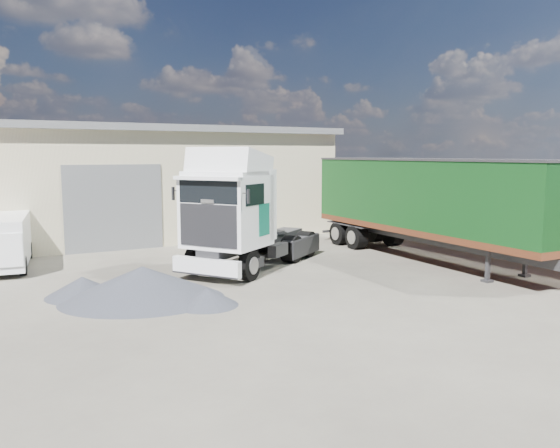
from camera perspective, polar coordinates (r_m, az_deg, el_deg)
name	(u,v)px	position (r m, az deg, el deg)	size (l,w,h in m)	color
ground	(266,300)	(15.24, -1.49, -7.99)	(120.00, 120.00, 0.00)	#2C2923
warehouse	(1,183)	(29.15, -27.13, 3.84)	(30.60, 12.60, 5.42)	#C1BA94
brick_boundary_wall	(426,214)	(26.49, 15.06, 1.06)	(0.35, 26.00, 2.50)	maroon
tractor_unit	(240,220)	(18.74, -4.24, 0.45)	(6.45, 5.53, 4.25)	black
box_trailer	(427,198)	(21.45, 15.15, 2.60)	(2.65, 11.65, 3.86)	#2D2D30
gravel_heap	(140,284)	(15.70, -14.44, -6.12)	(5.63, 5.63, 0.94)	black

